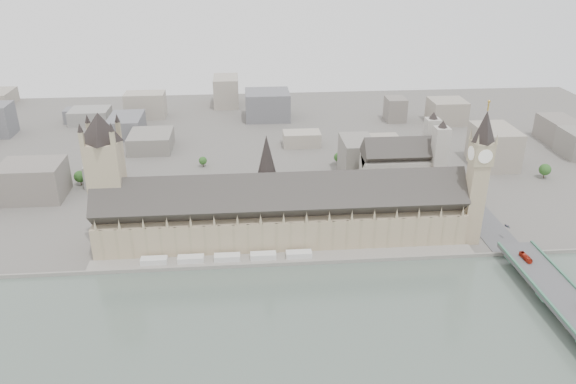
{
  "coord_description": "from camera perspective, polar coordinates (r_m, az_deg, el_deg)",
  "views": [
    {
      "loc": [
        -26.12,
        -343.53,
        207.01
      ],
      "look_at": [
        6.43,
        41.37,
        29.94
      ],
      "focal_mm": 35.0,
      "sensor_mm": 36.0,
      "label": 1
    }
  ],
  "objects": [
    {
      "name": "elizabeth_tower",
      "position": [
        415.55,
        18.81,
        2.25
      ],
      "size": [
        17.0,
        17.0,
        107.5
      ],
      "color": "gray",
      "rests_on": "ground"
    },
    {
      "name": "palace_of_westminster",
      "position": [
        408.15,
        -0.64,
        -2.22
      ],
      "size": [
        265.0,
        40.73,
        55.44
      ],
      "color": "gray",
      "rests_on": "ground"
    },
    {
      "name": "ground",
      "position": [
        401.93,
        -0.42,
        -6.37
      ],
      "size": [
        900.0,
        900.0,
        0.0
      ],
      "primitive_type": "plane",
      "color": "#595651",
      "rests_on": "ground"
    },
    {
      "name": "embankment_wall",
      "position": [
        388.39,
        -0.25,
        -7.32
      ],
      "size": [
        600.0,
        1.5,
        3.0
      ],
      "primitive_type": "cube",
      "color": "slate",
      "rests_on": "ground"
    },
    {
      "name": "river_terrace",
      "position": [
        395.02,
        -0.33,
        -6.81
      ],
      "size": [
        270.0,
        15.0,
        2.0
      ],
      "primitive_type": "cube",
      "color": "slate",
      "rests_on": "ground"
    },
    {
      "name": "westminster_bridge",
      "position": [
        376.43,
        26.66,
        -10.81
      ],
      "size": [
        25.0,
        325.0,
        10.25
      ],
      "primitive_type": "cube",
      "color": "#474749",
      "rests_on": "ground"
    },
    {
      "name": "car_approach",
      "position": [
        446.66,
        21.4,
        -3.26
      ],
      "size": [
        3.48,
        4.93,
        1.33
      ],
      "primitive_type": "imported",
      "rotation": [
        0.0,
        0.0,
        0.4
      ],
      "color": "gray",
      "rests_on": "westminster_bridge"
    },
    {
      "name": "red_bus_north",
      "position": [
        407.75,
        22.99,
        -6.12
      ],
      "size": [
        3.83,
        12.38,
        3.4
      ],
      "primitive_type": "imported",
      "rotation": [
        0.0,
        0.0,
        0.08
      ],
      "color": "#AC2513",
      "rests_on": "westminster_bridge"
    },
    {
      "name": "terrace_tents",
      "position": [
        393.27,
        -6.2,
        -6.61
      ],
      "size": [
        118.0,
        7.0,
        4.0
      ],
      "color": "silver",
      "rests_on": "river_terrace"
    },
    {
      "name": "westminster_abbey",
      "position": [
        494.15,
        11.64,
        2.5
      ],
      "size": [
        68.0,
        36.0,
        64.0
      ],
      "color": "#9D998D",
      "rests_on": "ground"
    },
    {
      "name": "victoria_tower",
      "position": [
        410.84,
        -17.97,
        1.68
      ],
      "size": [
        30.0,
        30.0,
        100.0
      ],
      "color": "gray",
      "rests_on": "ground"
    },
    {
      "name": "central_tower",
      "position": [
        398.8,
        -2.17,
        2.65
      ],
      "size": [
        13.0,
        13.0,
        48.0
      ],
      "color": "gray",
      "rests_on": "ground"
    },
    {
      "name": "park_trees",
      "position": [
        450.44,
        -2.28,
        -1.68
      ],
      "size": [
        110.0,
        30.0,
        15.0
      ],
      "primitive_type": null,
      "color": "#1F4F1C",
      "rests_on": "ground"
    },
    {
      "name": "city_skyline_inland",
      "position": [
        618.38,
        -2.2,
        6.91
      ],
      "size": [
        720.0,
        360.0,
        38.0
      ],
      "primitive_type": null,
      "color": "gray",
      "rests_on": "ground"
    }
  ]
}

